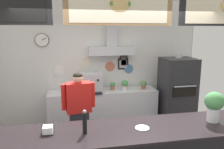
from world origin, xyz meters
TOP-DOWN VIEW (x-y plane):
  - back_wall_assembly at (0.02, 2.13)m, footprint 4.95×2.67m
  - back_prep_counter at (0.10, 1.89)m, footprint 2.48×0.59m
  - pizza_oven at (1.79, 1.59)m, footprint 0.72×0.70m
  - shop_worker at (-0.50, 0.67)m, footprint 0.57×0.28m
  - espresso_machine at (-0.19, 1.86)m, footprint 0.50×0.51m
  - potted_oregano at (0.61, 1.86)m, footprint 0.17×0.17m
  - potted_sage at (1.06, 1.85)m, footprint 0.16×0.16m
  - potted_basil at (-0.53, 1.86)m, footprint 0.19×0.19m
  - potted_rosemary at (0.32, 1.89)m, footprint 0.12×0.12m
  - pepper_grinder at (-0.47, -0.54)m, footprint 0.05×0.05m
  - basil_vase at (1.23, -0.50)m, footprint 0.25×0.25m
  - napkin_holder at (-0.89, -0.46)m, footprint 0.14×0.13m
  - condiment_plate at (0.24, -0.54)m, footprint 0.18×0.18m

SIDE VIEW (x-z plane):
  - back_prep_counter at x=0.10m, z-range -0.01..0.90m
  - pizza_oven at x=1.79m, z-range -0.05..1.71m
  - shop_worker at x=-0.50m, z-range 0.05..1.62m
  - potted_rosemary at x=0.32m, z-range 0.92..1.11m
  - potted_basil at x=-0.53m, z-range 0.91..1.12m
  - potted_sage at x=1.06m, z-range 0.92..1.12m
  - potted_oregano at x=0.61m, z-range 0.92..1.15m
  - condiment_plate at x=0.24m, z-range 1.07..1.09m
  - napkin_holder at x=-0.89m, z-range 1.06..1.17m
  - espresso_machine at x=-0.19m, z-range 0.90..1.34m
  - pepper_grinder at x=-0.47m, z-range 1.07..1.36m
  - basil_vase at x=1.23m, z-range 1.10..1.50m
  - back_wall_assembly at x=0.02m, z-range 0.10..3.09m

